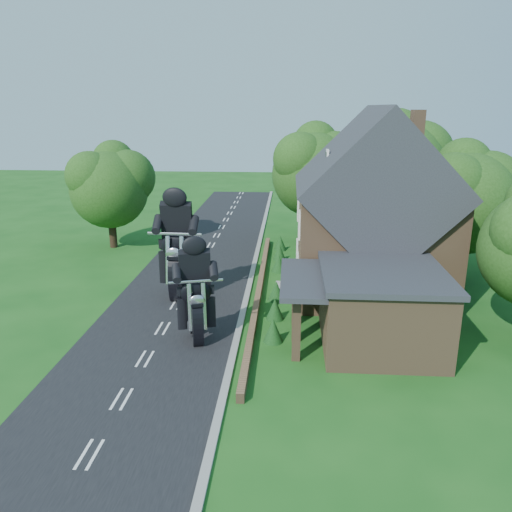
# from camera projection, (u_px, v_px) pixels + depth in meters

# --- Properties ---
(ground) EXTENTS (120.00, 120.00, 0.00)m
(ground) POSITION_uv_depth(u_px,v_px,m) (163.00, 329.00, 23.74)
(ground) COLOR #164A15
(ground) RESTS_ON ground
(road) EXTENTS (7.00, 80.00, 0.02)m
(road) POSITION_uv_depth(u_px,v_px,m) (163.00, 328.00, 23.73)
(road) COLOR black
(road) RESTS_ON ground
(kerb) EXTENTS (0.30, 80.00, 0.12)m
(kerb) POSITION_uv_depth(u_px,v_px,m) (239.00, 330.00, 23.48)
(kerb) COLOR gray
(kerb) RESTS_ON ground
(garden_wall) EXTENTS (0.30, 22.00, 0.40)m
(garden_wall) POSITION_uv_depth(u_px,v_px,m) (259.00, 290.00, 28.18)
(garden_wall) COLOR brown
(garden_wall) RESTS_ON ground
(house) EXTENTS (9.54, 8.64, 10.24)m
(house) POSITION_uv_depth(u_px,v_px,m) (372.00, 216.00, 27.55)
(house) COLOR brown
(house) RESTS_ON ground
(annex) EXTENTS (7.05, 5.94, 3.44)m
(annex) POSITION_uv_depth(u_px,v_px,m) (378.00, 306.00, 21.82)
(annex) COLOR brown
(annex) RESTS_ON ground
(tree_house_right) EXTENTS (6.51, 6.00, 8.40)m
(tree_house_right) POSITION_uv_depth(u_px,v_px,m) (472.00, 194.00, 29.40)
(tree_house_right) COLOR black
(tree_house_right) RESTS_ON ground
(tree_behind_house) EXTENTS (7.81, 7.20, 10.08)m
(tree_behind_house) POSITION_uv_depth(u_px,v_px,m) (403.00, 163.00, 36.46)
(tree_behind_house) COLOR black
(tree_behind_house) RESTS_ON ground
(tree_behind_left) EXTENTS (6.94, 6.40, 9.16)m
(tree_behind_left) POSITION_uv_depth(u_px,v_px,m) (320.00, 167.00, 37.93)
(tree_behind_left) COLOR black
(tree_behind_left) RESTS_ON ground
(tree_far_road) EXTENTS (6.08, 5.60, 7.84)m
(tree_far_road) POSITION_uv_depth(u_px,v_px,m) (114.00, 183.00, 36.28)
(tree_far_road) COLOR black
(tree_far_road) RESTS_ON ground
(shrub_a) EXTENTS (0.90, 0.90, 1.10)m
(shrub_a) POSITION_uv_depth(u_px,v_px,m) (273.00, 330.00, 22.28)
(shrub_a) COLOR #123914
(shrub_a) RESTS_ON ground
(shrub_b) EXTENTS (0.90, 0.90, 1.10)m
(shrub_b) POSITION_uv_depth(u_px,v_px,m) (275.00, 309.00, 24.67)
(shrub_b) COLOR #123914
(shrub_b) RESTS_ON ground
(shrub_c) EXTENTS (0.90, 0.90, 1.10)m
(shrub_c) POSITION_uv_depth(u_px,v_px,m) (276.00, 291.00, 27.06)
(shrub_c) COLOR #123914
(shrub_c) RESTS_ON ground
(shrub_d) EXTENTS (0.90, 0.90, 1.10)m
(shrub_d) POSITION_uv_depth(u_px,v_px,m) (279.00, 263.00, 31.84)
(shrub_d) COLOR #123914
(shrub_d) RESTS_ON ground
(shrub_e) EXTENTS (0.90, 0.90, 1.10)m
(shrub_e) POSITION_uv_depth(u_px,v_px,m) (280.00, 252.00, 34.23)
(shrub_e) COLOR #123914
(shrub_e) RESTS_ON ground
(shrub_f) EXTENTS (0.90, 0.90, 1.10)m
(shrub_f) POSITION_uv_depth(u_px,v_px,m) (280.00, 243.00, 36.62)
(shrub_f) COLOR #123914
(shrub_f) RESTS_ON ground
(motorcycle_lead) EXTENTS (0.79, 1.62, 1.46)m
(motorcycle_lead) POSITION_uv_depth(u_px,v_px,m) (197.00, 325.00, 22.39)
(motorcycle_lead) COLOR black
(motorcycle_lead) RESTS_ON ground
(motorcycle_follow) EXTENTS (0.61, 1.99, 1.83)m
(motorcycle_follow) POSITION_uv_depth(u_px,v_px,m) (180.00, 281.00, 27.57)
(motorcycle_follow) COLOR black
(motorcycle_follow) RESTS_ON ground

